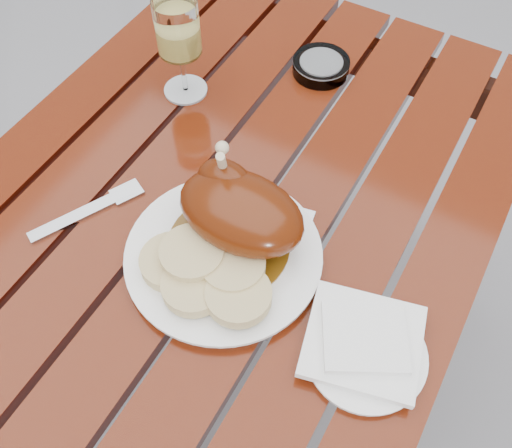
{
  "coord_description": "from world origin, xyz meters",
  "views": [
    {
      "loc": [
        0.31,
        -0.42,
        1.47
      ],
      "look_at": [
        0.08,
        -0.01,
        0.78
      ],
      "focal_mm": 40.0,
      "sensor_mm": 36.0,
      "label": 1
    }
  ],
  "objects_px": {
    "ashtray": "(321,66)",
    "wine_glass": "(180,49)",
    "dinner_plate": "(224,256)",
    "table": "(225,315)",
    "side_plate": "(365,355)"
  },
  "relations": [
    {
      "from": "dinner_plate",
      "to": "ashtray",
      "type": "relative_size",
      "value": 2.72
    },
    {
      "from": "dinner_plate",
      "to": "wine_glass",
      "type": "bearing_deg",
      "value": 132.38
    },
    {
      "from": "side_plate",
      "to": "ashtray",
      "type": "bearing_deg",
      "value": 121.97
    },
    {
      "from": "side_plate",
      "to": "ashtray",
      "type": "relative_size",
      "value": 1.52
    },
    {
      "from": "table",
      "to": "ashtray",
      "type": "xyz_separation_m",
      "value": [
        0.0,
        0.37,
        0.39
      ]
    },
    {
      "from": "side_plate",
      "to": "ashtray",
      "type": "height_order",
      "value": "ashtray"
    },
    {
      "from": "dinner_plate",
      "to": "ashtray",
      "type": "bearing_deg",
      "value": 97.38
    },
    {
      "from": "table",
      "to": "dinner_plate",
      "type": "xyz_separation_m",
      "value": [
        0.06,
        -0.07,
        0.38
      ]
    },
    {
      "from": "table",
      "to": "wine_glass",
      "type": "bearing_deg",
      "value": 132.61
    },
    {
      "from": "wine_glass",
      "to": "ashtray",
      "type": "distance_m",
      "value": 0.27
    },
    {
      "from": "table",
      "to": "side_plate",
      "type": "bearing_deg",
      "value": -18.97
    },
    {
      "from": "wine_glass",
      "to": "table",
      "type": "bearing_deg",
      "value": -47.39
    },
    {
      "from": "table",
      "to": "dinner_plate",
      "type": "distance_m",
      "value": 0.39
    },
    {
      "from": "wine_glass",
      "to": "ashtray",
      "type": "relative_size",
      "value": 1.75
    },
    {
      "from": "ashtray",
      "to": "wine_glass",
      "type": "bearing_deg",
      "value": -138.69
    }
  ]
}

